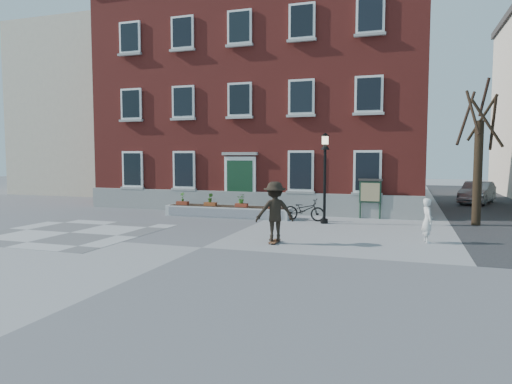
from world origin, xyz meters
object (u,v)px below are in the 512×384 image
(lamp_post, at_px, (325,165))
(notice_board, at_px, (370,192))
(parked_car, at_px, (477,193))
(bystander, at_px, (427,220))
(bicycle, at_px, (304,210))
(skateboarder, at_px, (275,211))

(lamp_post, bearing_deg, notice_board, 51.39)
(parked_car, distance_m, lamp_post, 13.63)
(parked_car, bearing_deg, bystander, -84.93)
(parked_car, xyz_separation_m, lamp_post, (-7.51, -11.23, 1.85))
(bicycle, relative_size, skateboarder, 0.92)
(bystander, height_order, lamp_post, lamp_post)
(lamp_post, bearing_deg, bicycle, 151.45)
(bicycle, height_order, lamp_post, lamp_post)
(parked_car, xyz_separation_m, notice_board, (-5.74, -9.02, 0.58))
(lamp_post, xyz_separation_m, notice_board, (1.76, 2.21, -1.28))
(notice_board, bearing_deg, parked_car, 57.51)
(bystander, relative_size, skateboarder, 0.73)
(bicycle, xyz_separation_m, parked_car, (8.52, 10.68, 0.18))
(bicycle, bearing_deg, lamp_post, -114.80)
(parked_car, xyz_separation_m, bystander, (-3.44, -14.54, 0.07))
(notice_board, bearing_deg, bicycle, -149.17)
(parked_car, distance_m, skateboarder, 18.24)
(bicycle, bearing_deg, skateboarder, -174.16)
(bicycle, distance_m, parked_car, 13.66)
(skateboarder, bearing_deg, lamp_post, 80.82)
(bystander, bearing_deg, notice_board, 6.19)
(skateboarder, bearing_deg, parked_car, 62.88)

